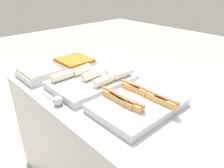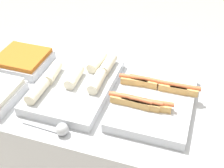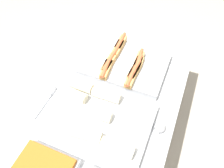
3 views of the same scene
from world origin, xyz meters
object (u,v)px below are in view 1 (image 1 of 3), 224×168
object	(u,v)px
tray_wraps	(93,80)
tray_side_back	(75,63)
tray_side_front	(40,73)
serving_spoon_near	(57,101)
tray_hotdogs	(137,103)
serving_spoon_far	(129,72)

from	to	relation	value
tray_wraps	tray_side_back	xyz separation A→B (m)	(-0.38, 0.10, -0.00)
tray_side_front	tray_side_back	world-z (taller)	same
tray_wraps	serving_spoon_near	size ratio (longest dim) A/B	2.37
tray_side_front	tray_side_back	bearing A→B (deg)	90.00
tray_hotdogs	tray_side_back	size ratio (longest dim) A/B	1.78
tray_side_front	serving_spoon_far	size ratio (longest dim) A/B	1.32
serving_spoon_near	tray_wraps	bearing A→B (deg)	100.93
tray_wraps	tray_side_back	size ratio (longest dim) A/B	1.96
tray_wraps	serving_spoon_far	xyz separation A→B (m)	(0.05, 0.31, -0.01)
tray_side_back	serving_spoon_far	distance (m)	0.48
tray_side_back	serving_spoon_near	xyz separation A→B (m)	(0.44, -0.42, -0.01)
tray_side_back	serving_spoon_far	xyz separation A→B (m)	(0.43, 0.21, -0.01)
tray_hotdogs	serving_spoon_far	size ratio (longest dim) A/B	2.34
tray_wraps	serving_spoon_near	xyz separation A→B (m)	(0.06, -0.32, -0.01)
tray_hotdogs	tray_side_back	distance (m)	0.80
serving_spoon_near	tray_side_front	bearing A→B (deg)	166.09
tray_wraps	tray_side_back	world-z (taller)	tray_wraps
tray_wraps	tray_side_front	distance (m)	0.43
serving_spoon_near	tray_side_back	bearing A→B (deg)	136.12
tray_hotdogs	tray_wraps	bearing A→B (deg)	179.16
tray_side_front	serving_spoon_near	distance (m)	0.45
tray_side_front	tray_side_back	size ratio (longest dim) A/B	1.00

